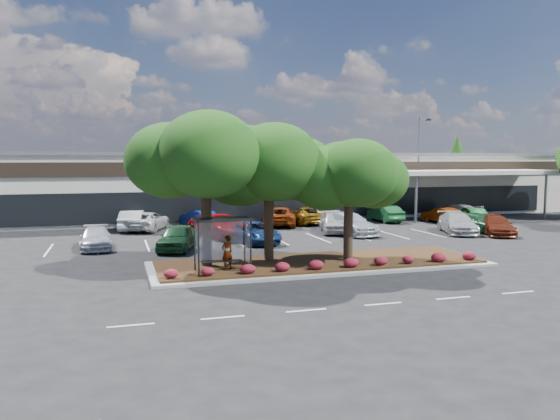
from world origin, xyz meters
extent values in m
plane|color=black|center=(0.00, 0.00, 0.00)|extent=(160.00, 160.00, 0.00)
cube|color=silver|center=(0.00, 34.00, 3.00)|extent=(80.00, 20.00, 6.00)
cube|color=#545456|center=(0.00, 34.00, 6.10)|extent=(80.40, 20.40, 0.30)
cube|color=black|center=(0.00, 23.95, 4.80)|extent=(80.00, 0.25, 1.20)
cube|color=black|center=(0.00, 23.95, 1.60)|extent=(60.00, 0.18, 2.60)
cube|color=red|center=(-6.00, 23.88, 4.80)|extent=(6.00, 0.12, 1.00)
cube|color=silver|center=(20.00, 21.50, 4.40)|extent=(16.00, 5.00, 0.40)
cylinder|color=slate|center=(13.00, 19.50, 2.10)|extent=(0.24, 0.24, 4.20)
cylinder|color=slate|center=(27.00, 19.50, 2.10)|extent=(0.24, 0.24, 4.20)
cube|color=gray|center=(-2.00, 4.00, 0.07)|extent=(18.00, 6.00, 0.15)
cube|color=#493518|center=(-2.00, 4.00, 0.20)|extent=(17.20, 5.20, 0.12)
cube|color=silver|center=(-12.00, -4.00, 0.01)|extent=(1.60, 0.12, 0.01)
cube|color=silver|center=(-8.80, -4.00, 0.01)|extent=(1.60, 0.12, 0.01)
cube|color=silver|center=(-5.60, -4.00, 0.01)|extent=(1.60, 0.12, 0.01)
cube|color=silver|center=(-2.40, -4.00, 0.01)|extent=(1.60, 0.12, 0.01)
cube|color=silver|center=(0.80, -4.00, 0.01)|extent=(1.60, 0.12, 0.01)
cube|color=silver|center=(4.00, -4.00, 0.01)|extent=(1.60, 0.12, 0.01)
cube|color=silver|center=(-16.50, 13.50, 0.01)|extent=(0.12, 5.00, 0.01)
cube|color=silver|center=(-13.50, 13.50, 0.01)|extent=(0.12, 5.00, 0.01)
cube|color=silver|center=(-10.50, 13.50, 0.01)|extent=(0.12, 5.00, 0.01)
cube|color=silver|center=(-7.50, 13.50, 0.01)|extent=(0.12, 5.00, 0.01)
cube|color=silver|center=(-4.50, 13.50, 0.01)|extent=(0.12, 5.00, 0.01)
cube|color=silver|center=(-1.50, 13.50, 0.01)|extent=(0.12, 5.00, 0.01)
cube|color=silver|center=(1.50, 13.50, 0.01)|extent=(0.12, 5.00, 0.01)
cube|color=silver|center=(4.50, 13.50, 0.01)|extent=(0.12, 5.00, 0.01)
cube|color=silver|center=(7.50, 13.50, 0.01)|extent=(0.12, 5.00, 0.01)
cube|color=silver|center=(10.50, 13.50, 0.01)|extent=(0.12, 5.00, 0.01)
cube|color=silver|center=(13.50, 13.50, 0.01)|extent=(0.12, 5.00, 0.01)
cube|color=silver|center=(16.50, 13.50, 0.01)|extent=(0.12, 5.00, 0.01)
cylinder|color=black|center=(-8.75, 3.45, 1.51)|extent=(0.08, 0.08, 2.50)
cylinder|color=black|center=(-6.25, 3.45, 1.51)|extent=(0.08, 0.08, 2.50)
cylinder|color=black|center=(-8.75, 2.15, 1.51)|extent=(0.08, 0.08, 2.50)
cylinder|color=black|center=(-6.25, 2.15, 1.51)|extent=(0.08, 0.08, 2.50)
cube|color=black|center=(-7.50, 2.80, 2.80)|extent=(2.75, 1.55, 0.10)
cube|color=silver|center=(-7.50, 3.45, 1.63)|extent=(2.30, 0.03, 2.00)
cube|color=black|center=(-7.50, 3.05, 0.71)|extent=(2.00, 0.35, 0.06)
cone|color=#103C0F|center=(34.00, 44.00, 4.50)|extent=(3.96, 3.96, 9.00)
imported|color=#594C47|center=(-7.20, 3.16, 1.11)|extent=(0.73, 0.61, 1.70)
cube|color=gray|center=(15.88, 24.00, 0.20)|extent=(0.50, 0.50, 0.40)
cylinder|color=slate|center=(15.88, 24.00, 5.03)|extent=(0.14, 0.14, 9.27)
cube|color=slate|center=(16.33, 24.07, 9.52)|extent=(0.92, 0.35, 0.14)
cube|color=black|center=(16.82, 24.14, 9.45)|extent=(0.49, 0.36, 0.18)
imported|color=#AFB3BD|center=(-13.68, 13.16, 0.67)|extent=(2.00, 4.69, 1.35)
imported|color=#22572D|center=(-8.74, 11.17, 0.79)|extent=(3.39, 5.02, 1.59)
imported|color=navy|center=(-3.51, 12.56, 0.71)|extent=(3.20, 5.42, 1.41)
imported|color=#8C0005|center=(-5.08, 15.85, 0.84)|extent=(4.60, 6.62, 1.68)
imported|color=#B6BEC4|center=(4.36, 14.49, 0.82)|extent=(3.53, 6.01, 1.64)
imported|color=#BCBCBC|center=(3.65, 15.66, 0.82)|extent=(3.23, 5.15, 1.63)
imported|color=#B5B5B5|center=(12.60, 12.75, 0.77)|extent=(3.83, 5.74, 1.54)
imported|color=maroon|center=(14.87, 11.16, 0.71)|extent=(3.74, 5.27, 1.42)
imported|color=#1D4E2A|center=(14.59, 12.77, 0.72)|extent=(2.93, 5.23, 1.43)
imported|color=#9EA3A9|center=(-11.14, 21.54, 0.81)|extent=(2.47, 5.15, 1.63)
imported|color=silver|center=(-10.04, 21.27, 0.74)|extent=(4.21, 5.87, 1.49)
imported|color=navy|center=(-5.77, 22.01, 0.73)|extent=(3.12, 4.66, 1.45)
imported|color=maroon|center=(1.00, 21.29, 0.80)|extent=(4.34, 6.31, 1.60)
imported|color=brown|center=(3.28, 21.93, 0.75)|extent=(3.11, 5.68, 1.51)
imported|color=#195628|center=(10.90, 21.24, 0.76)|extent=(1.62, 4.60, 1.51)
imported|color=maroon|center=(15.47, 19.19, 0.67)|extent=(2.07, 4.25, 1.34)
imported|color=#185528|center=(17.75, 18.06, 0.70)|extent=(2.49, 4.46, 1.39)
imported|color=#B2B2B2|center=(18.35, 21.28, 0.71)|extent=(3.37, 5.26, 1.42)
camera|label=1|loc=(-12.37, -22.96, 5.72)|focal=35.00mm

